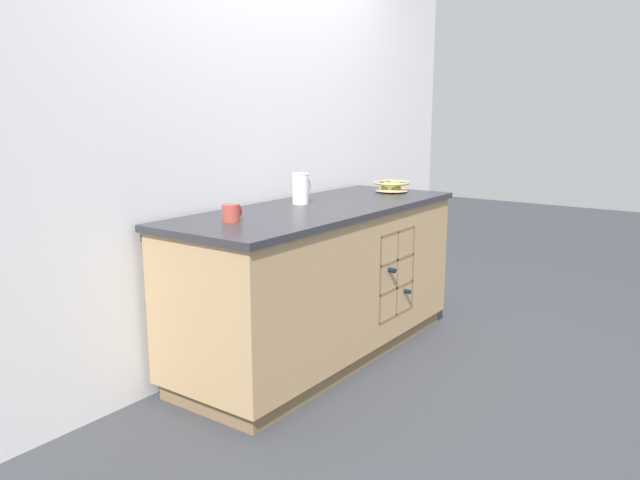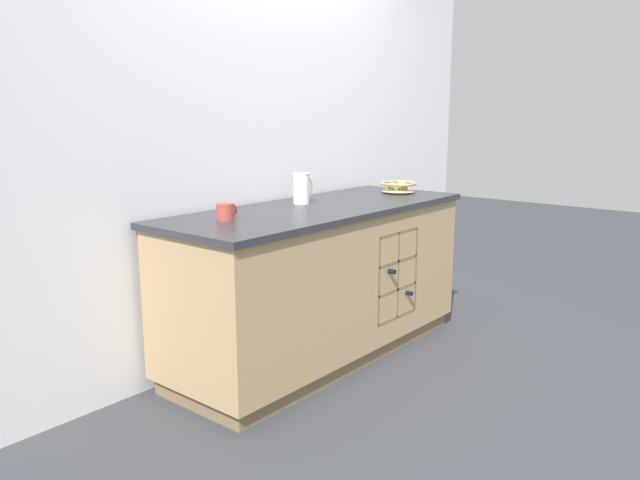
{
  "view_description": "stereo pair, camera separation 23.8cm",
  "coord_description": "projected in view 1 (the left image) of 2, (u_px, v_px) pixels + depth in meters",
  "views": [
    {
      "loc": [
        -2.84,
        -2.04,
        1.42
      ],
      "look_at": [
        0.0,
        0.0,
        0.7
      ],
      "focal_mm": 35.0,
      "sensor_mm": 36.0,
      "label": 1
    },
    {
      "loc": [
        -2.7,
        -2.23,
        1.42
      ],
      "look_at": [
        0.0,
        0.0,
        0.7
      ],
      "focal_mm": 35.0,
      "sensor_mm": 36.0,
      "label": 2
    }
  ],
  "objects": [
    {
      "name": "kitchen_island",
      "position": [
        321.0,
        281.0,
        3.63
      ],
      "size": [
        2.0,
        0.75,
        0.89
      ],
      "color": "olive",
      "rests_on": "ground_plane"
    },
    {
      "name": "fruit_bowl",
      "position": [
        391.0,
        186.0,
        4.14
      ],
      "size": [
        0.24,
        0.24,
        0.09
      ],
      "color": "tan",
      "rests_on": "kitchen_island"
    },
    {
      "name": "ceramic_mug",
      "position": [
        231.0,
        213.0,
        3.04
      ],
      "size": [
        0.12,
        0.09,
        0.09
      ],
      "color": "#B7473D",
      "rests_on": "kitchen_island"
    },
    {
      "name": "ground_plane",
      "position": [
        320.0,
        354.0,
        3.72
      ],
      "size": [
        14.0,
        14.0,
        0.0
      ],
      "primitive_type": "plane",
      "color": "#383A3F"
    },
    {
      "name": "white_pitcher",
      "position": [
        301.0,
        188.0,
        3.6
      ],
      "size": [
        0.15,
        0.1,
        0.18
      ],
      "color": "white",
      "rests_on": "kitchen_island"
    },
    {
      "name": "back_wall",
      "position": [
        263.0,
        137.0,
        3.7
      ],
      "size": [
        4.4,
        0.06,
        2.55
      ],
      "primitive_type": "cube",
      "color": "white",
      "rests_on": "ground_plane"
    }
  ]
}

